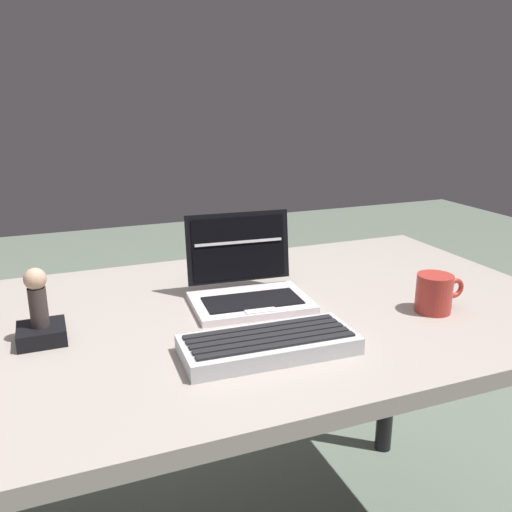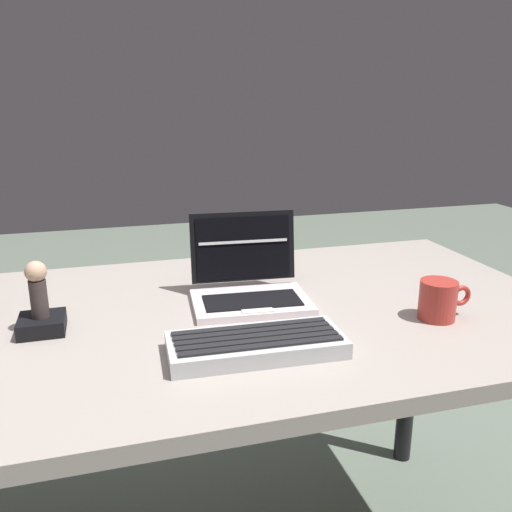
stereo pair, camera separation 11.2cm
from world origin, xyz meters
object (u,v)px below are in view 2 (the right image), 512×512
at_px(figurine, 37,287).
at_px(coffee_mug, 439,300).
at_px(laptop_front, 249,285).
at_px(external_keyboard, 257,344).
at_px(figurine_stand, 42,324).

height_order(figurine, coffee_mug, figurine).
relative_size(laptop_front, coffee_mug, 2.31).
relative_size(external_keyboard, figurine, 2.82).
bearing_deg(coffee_mug, laptop_front, 149.96).
xyz_separation_m(external_keyboard, coffee_mug, (0.39, 0.05, 0.02)).
bearing_deg(laptop_front, coffee_mug, -30.04).
bearing_deg(figurine_stand, coffee_mug, -11.08).
relative_size(figurine, coffee_mug, 0.98).
distance_m(external_keyboard, figurine, 0.43).
bearing_deg(figurine, coffee_mug, -11.08).
bearing_deg(external_keyboard, laptop_front, 78.12).
bearing_deg(coffee_mug, figurine, 168.92).
height_order(figurine_stand, figurine, figurine).
distance_m(laptop_front, external_keyboard, 0.25).
distance_m(laptop_front, figurine_stand, 0.42).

